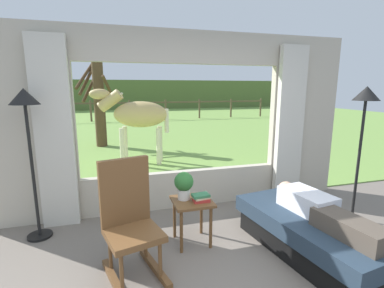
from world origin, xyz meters
TOP-DOWN VIEW (x-y plane):
  - back_wall_with_window at (0.00, 2.26)m, footprint 5.20×0.12m
  - curtain_panel_left at (-1.69, 2.12)m, footprint 0.44×0.10m
  - curtain_panel_right at (1.69, 2.12)m, footprint 0.44×0.10m
  - outdoor_pasture_lawn at (0.00, 13.16)m, footprint 36.00×21.68m
  - distant_hill_ridge at (0.00, 23.00)m, footprint 36.00×2.00m
  - recliner_sofa at (1.05, 0.66)m, footprint 1.13×1.81m
  - reclining_person at (1.05, 0.61)m, footprint 0.42×1.44m
  - rocking_chair at (-0.88, 0.87)m, footprint 0.62×0.78m
  - side_table at (-0.17, 1.22)m, footprint 0.44×0.44m
  - potted_plant at (-0.25, 1.28)m, footprint 0.22×0.22m
  - book_stack at (-0.08, 1.16)m, footprint 0.21×0.15m
  - floor_lamp_left at (-1.91, 1.85)m, footprint 0.32×0.32m
  - floor_lamp_right at (2.10, 1.17)m, footprint 0.32×0.32m
  - horse at (-0.42, 4.94)m, footprint 1.82×0.87m
  - pasture_tree at (-1.33, 7.24)m, footprint 1.12×1.13m
  - pasture_fence_line at (0.00, 14.08)m, footprint 16.10×0.10m

SIDE VIEW (x-z plane):
  - outdoor_pasture_lawn at x=0.00m, z-range 0.00..0.02m
  - recliner_sofa at x=1.05m, z-range 0.01..0.43m
  - side_table at x=-0.17m, z-range 0.17..0.69m
  - reclining_person at x=1.05m, z-range 0.41..0.63m
  - rocking_chair at x=-0.88m, z-range -0.01..1.11m
  - book_stack at x=-0.08m, z-range 0.52..0.61m
  - potted_plant at x=-0.25m, z-range 0.54..0.86m
  - pasture_fence_line at x=0.00m, z-range 0.19..1.29m
  - horse at x=-0.42m, z-range 0.29..2.02m
  - curtain_panel_left at x=-1.69m, z-range 0.00..2.40m
  - curtain_panel_right at x=1.69m, z-range 0.00..2.40m
  - distant_hill_ridge at x=0.00m, z-range 0.00..2.40m
  - back_wall_with_window at x=0.00m, z-range -0.03..2.52m
  - pasture_tree at x=-1.33m, z-range 0.09..2.67m
  - floor_lamp_left at x=-1.91m, z-range 0.54..2.31m
  - floor_lamp_right at x=2.10m, z-range 0.55..2.35m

